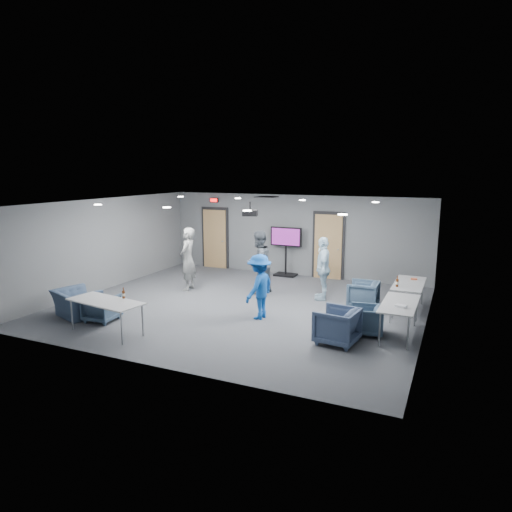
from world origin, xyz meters
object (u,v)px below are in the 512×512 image
at_px(person_c, 323,268).
at_px(table_right_a, 409,285).
at_px(chair_right_c, 337,326).
at_px(person_d, 259,287).
at_px(table_right_b, 399,305).
at_px(chair_right_b, 366,320).
at_px(bottle_right, 397,283).
at_px(tv_stand, 286,248).
at_px(person_a, 188,259).
at_px(person_b, 259,262).
at_px(chair_right_a, 363,294).
at_px(projector, 250,213).
at_px(bottle_front, 124,294).
at_px(chair_front_a, 102,308).
at_px(chair_front_b, 77,303).
at_px(table_front_left, 106,303).

bearing_deg(person_c, table_right_a, 69.66).
bearing_deg(chair_right_c, person_d, -104.45).
height_order(chair_right_c, table_right_b, chair_right_c).
xyz_separation_m(chair_right_b, table_right_b, (0.65, 0.19, 0.36)).
height_order(person_d, bottle_right, person_d).
xyz_separation_m(table_right_b, tv_stand, (-4.19, 4.31, 0.25)).
relative_size(person_a, table_right_b, 1.10).
bearing_deg(tv_stand, person_c, -49.50).
xyz_separation_m(person_b, chair_right_a, (3.04, -0.19, -0.56)).
height_order(person_a, chair_right_b, person_a).
height_order(person_d, projector, projector).
relative_size(person_d, bottle_front, 6.25).
bearing_deg(tv_stand, bottle_front, -102.35).
bearing_deg(chair_right_a, chair_right_c, -0.99).
xyz_separation_m(chair_right_b, chair_front_a, (-5.86, -1.65, 0.01)).
relative_size(person_c, chair_right_b, 2.50).
xyz_separation_m(chair_right_b, bottle_right, (0.42, 1.58, 0.51)).
distance_m(person_a, chair_front_b, 3.48).
distance_m(person_d, table_right_a, 3.80).
distance_m(person_a, table_front_left, 3.87).
bearing_deg(chair_right_c, table_right_b, 138.47).
distance_m(person_b, tv_stand, 2.37).
relative_size(person_c, bottle_right, 6.33).
distance_m(person_a, chair_right_a, 5.13).
bearing_deg(chair_right_b, table_right_b, 95.67).
relative_size(chair_right_a, bottle_right, 2.76).
height_order(person_c, projector, projector).
bearing_deg(bottle_front, person_d, 39.60).
xyz_separation_m(person_d, bottle_front, (-2.39, -1.98, 0.04)).
distance_m(table_right_a, table_right_b, 1.90).
height_order(person_b, table_right_b, person_b).
bearing_deg(table_front_left, person_d, 49.45).
bearing_deg(bottle_front, person_a, 99.43).
relative_size(table_front_left, bottle_right, 6.75).
height_order(person_b, tv_stand, person_b).
relative_size(chair_front_b, bottle_front, 4.09).
xyz_separation_m(chair_right_a, chair_front_a, (-5.41, -3.59, -0.02)).
relative_size(person_b, projector, 3.94).
bearing_deg(table_front_left, bottle_front, 61.22).
bearing_deg(person_d, table_right_a, 129.48).
distance_m(chair_right_b, table_right_a, 2.22).
xyz_separation_m(person_d, chair_right_c, (2.10, -0.83, -0.41)).
bearing_deg(tv_stand, chair_right_a, -39.62).
distance_m(chair_front_b, table_right_b, 7.54).
height_order(chair_front_b, projector, projector).
relative_size(person_a, person_d, 1.19).
relative_size(chair_right_c, table_front_left, 0.44).
height_order(chair_front_a, table_right_b, table_right_b).
bearing_deg(bottle_front, chair_front_b, 170.42).
distance_m(bottle_front, tv_stand, 6.59).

